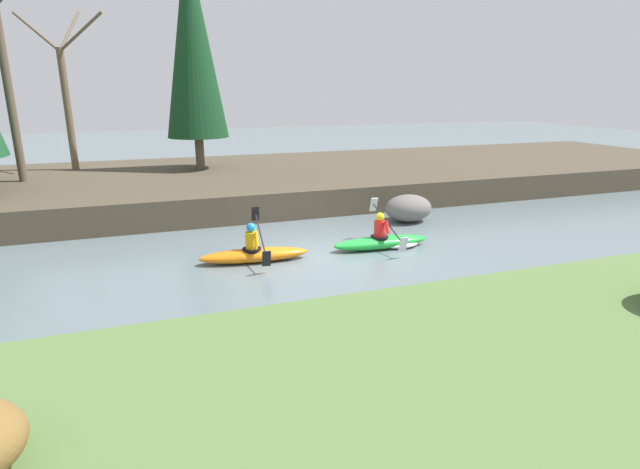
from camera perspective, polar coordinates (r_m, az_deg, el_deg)
The scene contains 9 objects.
ground_plane at distance 13.15m, azimuth 0.16°, elevation -2.12°, with size 90.00×90.00×0.00m, color slate.
riverbank_near at distance 7.13m, azimuth 21.48°, elevation -16.80°, with size 44.00×5.85×0.78m.
riverbank_far at distance 21.06m, azimuth -7.72°, elevation 6.05°, with size 44.00×10.14×0.94m.
conifer_tree_centre at distance 21.63m, azimuth -14.39°, elevation 20.75°, with size 2.48×2.48×8.89m.
bare_tree_upstream at distance 20.99m, azimuth -32.14°, elevation 15.40°, with size 4.37×4.32×8.00m.
bare_tree_mid_upstream at distance 23.15m, azimuth -26.96°, elevation 14.06°, with size 3.52×3.47×6.37m.
kayaker_lead at distance 13.62m, azimuth 7.42°, elevation -0.74°, with size 2.78×2.07×1.20m.
kayaker_middle at distance 12.55m, azimuth -7.45°, elevation -2.12°, with size 2.79×2.07×1.20m.
boulder_midstream at distance 16.45m, azimuth 10.06°, elevation 2.98°, with size 1.56×1.22×0.88m.
Camera 1 is at (-4.20, -11.76, 4.15)m, focal length 28.00 mm.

